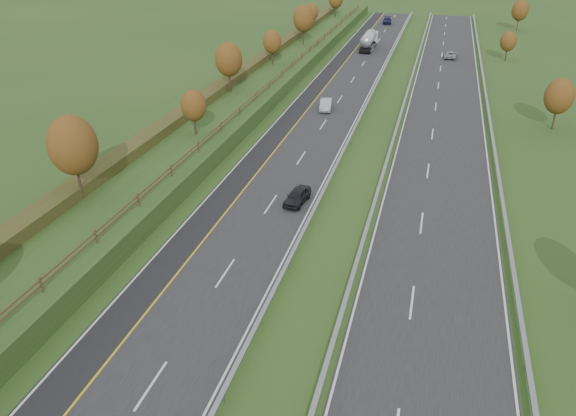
# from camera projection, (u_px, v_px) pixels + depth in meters

# --- Properties ---
(ground) EXTENTS (400.00, 400.00, 0.00)m
(ground) POSITION_uv_depth(u_px,v_px,m) (370.00, 140.00, 68.60)
(ground) COLOR #284619
(ground) RESTS_ON ground
(near_carriageway) EXTENTS (10.50, 200.00, 0.04)m
(near_carriageway) POSITION_uv_depth(u_px,v_px,m) (316.00, 121.00, 74.74)
(near_carriageway) COLOR black
(near_carriageway) RESTS_ON ground
(far_carriageway) EXTENTS (10.50, 200.00, 0.04)m
(far_carriageway) POSITION_uv_depth(u_px,v_px,m) (443.00, 132.00, 70.90)
(far_carriageway) COLOR black
(far_carriageway) RESTS_ON ground
(hard_shoulder) EXTENTS (3.00, 200.00, 0.04)m
(hard_shoulder) POSITION_uv_depth(u_px,v_px,m) (288.00, 119.00, 75.61)
(hard_shoulder) COLOR black
(hard_shoulder) RESTS_ON ground
(lane_markings) EXTENTS (26.75, 200.00, 0.01)m
(lane_markings) POSITION_uv_depth(u_px,v_px,m) (363.00, 126.00, 73.13)
(lane_markings) COLOR silver
(lane_markings) RESTS_ON near_carriageway
(embankment_left) EXTENTS (12.00, 200.00, 2.00)m
(embankment_left) POSITION_uv_depth(u_px,v_px,m) (224.00, 107.00, 77.31)
(embankment_left) COLOR #284619
(embankment_left) RESTS_ON ground
(hedge_left) EXTENTS (2.20, 180.00, 1.10)m
(hedge_left) POSITION_uv_depth(u_px,v_px,m) (210.00, 95.00, 77.06)
(hedge_left) COLOR #363B18
(hedge_left) RESTS_ON embankment_left
(fence_left) EXTENTS (0.12, 189.06, 1.20)m
(fence_left) POSITION_uv_depth(u_px,v_px,m) (253.00, 98.00, 75.12)
(fence_left) COLOR #422B19
(fence_left) RESTS_ON embankment_left
(median_barrier_near) EXTENTS (0.32, 200.00, 0.71)m
(median_barrier_near) POSITION_uv_depth(u_px,v_px,m) (358.00, 121.00, 73.14)
(median_barrier_near) COLOR gray
(median_barrier_near) RESTS_ON ground
(median_barrier_far) EXTENTS (0.32, 200.00, 0.71)m
(median_barrier_far) POSITION_uv_depth(u_px,v_px,m) (398.00, 124.00, 71.96)
(median_barrier_far) COLOR gray
(median_barrier_far) RESTS_ON ground
(outer_barrier_far) EXTENTS (0.32, 200.00, 0.71)m
(outer_barrier_far) POSITION_uv_depth(u_px,v_px,m) (492.00, 132.00, 69.28)
(outer_barrier_far) COLOR gray
(outer_barrier_far) RESTS_ON ground
(trees_left) EXTENTS (6.64, 164.30, 7.66)m
(trees_left) POSITION_uv_depth(u_px,v_px,m) (215.00, 74.00, 71.87)
(trees_left) COLOR #2D2116
(trees_left) RESTS_ON embankment_left
(trees_far) EXTENTS (8.45, 118.60, 7.12)m
(trees_far) POSITION_uv_depth(u_px,v_px,m) (535.00, 56.00, 90.94)
(trees_far) COLOR #2D2116
(trees_far) RESTS_ON ground
(road_tanker) EXTENTS (2.40, 11.22, 3.46)m
(road_tanker) POSITION_uv_depth(u_px,v_px,m) (369.00, 40.00, 115.82)
(road_tanker) COLOR silver
(road_tanker) RESTS_ON near_carriageway
(car_dark_near) EXTENTS (2.17, 4.28, 1.40)m
(car_dark_near) POSITION_uv_depth(u_px,v_px,m) (297.00, 196.00, 52.95)
(car_dark_near) COLOR black
(car_dark_near) RESTS_ON near_carriageway
(car_silver_mid) EXTENTS (2.17, 4.66, 1.48)m
(car_silver_mid) POSITION_uv_depth(u_px,v_px,m) (326.00, 104.00, 79.07)
(car_silver_mid) COLOR #A5A6AA
(car_silver_mid) RESTS_ON near_carriageway
(car_small_far) EXTENTS (2.48, 5.31, 1.50)m
(car_small_far) POSITION_uv_depth(u_px,v_px,m) (387.00, 21.00, 144.36)
(car_small_far) COLOR #121438
(car_small_far) RESTS_ON near_carriageway
(car_oncoming) EXTENTS (2.50, 4.83, 1.30)m
(car_oncoming) POSITION_uv_depth(u_px,v_px,m) (451.00, 55.00, 108.45)
(car_oncoming) COLOR #9A9B9F
(car_oncoming) RESTS_ON far_carriageway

